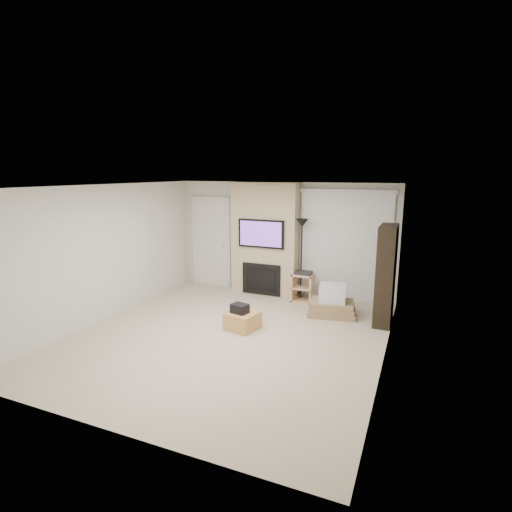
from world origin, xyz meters
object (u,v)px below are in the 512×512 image
at_px(ottoman, 243,321).
at_px(bookshelf, 386,275).
at_px(av_stand, 303,286).
at_px(floor_lamp, 302,236).
at_px(box_stack, 332,303).

relative_size(ottoman, bookshelf, 0.28).
height_order(ottoman, av_stand, av_stand).
height_order(floor_lamp, box_stack, floor_lamp).
distance_m(ottoman, box_stack, 1.85).
distance_m(ottoman, bookshelf, 2.70).
bearing_deg(av_stand, floor_lamp, 126.29).
bearing_deg(ottoman, floor_lamp, 76.98).
xyz_separation_m(ottoman, av_stand, (0.55, 1.89, 0.20)).
xyz_separation_m(av_stand, bookshelf, (1.70, -0.61, 0.55)).
height_order(av_stand, bookshelf, bookshelf).
bearing_deg(av_stand, box_stack, -37.47).
bearing_deg(ottoman, av_stand, 73.71).
bearing_deg(box_stack, bookshelf, -2.11).
distance_m(av_stand, box_stack, 0.95).
relative_size(floor_lamp, bookshelf, 0.97).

